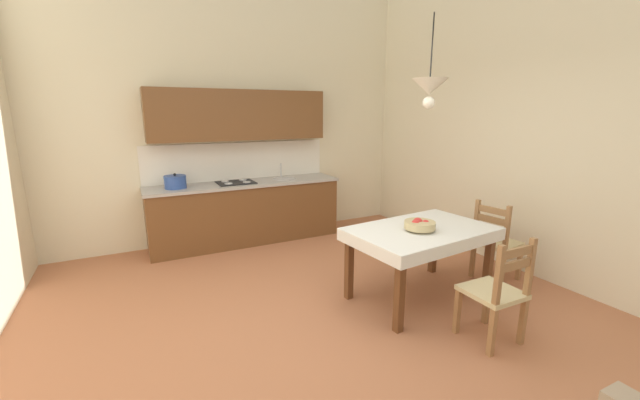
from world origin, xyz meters
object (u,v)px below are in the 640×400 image
kitchen_cabinetry (244,185)px  dining_chair_camera_side (496,293)px  fruit_bowl (420,225)px  dining_chair_window_side (496,243)px  pendant_lamp (430,88)px  dining_table (421,240)px

kitchen_cabinetry → dining_chair_camera_side: kitchen_cabinetry is taller
dining_chair_camera_side → fruit_bowl: (-0.10, 0.84, 0.37)m
dining_chair_window_side → pendant_lamp: size_ratio=1.16×
dining_table → fruit_bowl: (-0.08, -0.05, 0.19)m
dining_table → fruit_bowl: bearing=-145.7°
dining_table → dining_chair_camera_side: dining_chair_camera_side is taller
kitchen_cabinetry → dining_chair_window_side: kitchen_cabinetry is taller
dining_chair_window_side → fruit_bowl: bearing=179.7°
dining_chair_camera_side → dining_table: bearing=91.5°
pendant_lamp → dining_chair_window_side: bearing=2.1°
dining_chair_camera_side → dining_chair_window_side: size_ratio=1.00×
kitchen_cabinetry → dining_table: (1.08, -2.57, -0.23)m
dining_chair_window_side → pendant_lamp: bearing=-177.9°
kitchen_cabinetry → dining_chair_camera_side: (1.10, -3.47, -0.41)m
dining_table → dining_chair_camera_side: bearing=-88.5°
dining_table → fruit_bowl: size_ratio=5.06×
fruit_bowl → pendant_lamp: bearing=-120.1°
dining_chair_window_side → fruit_bowl: 1.21m
kitchen_cabinetry → fruit_bowl: kitchen_cabinetry is taller
fruit_bowl → dining_chair_camera_side: bearing=-83.0°
dining_table → pendant_lamp: 1.48m
fruit_bowl → kitchen_cabinetry: bearing=110.8°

